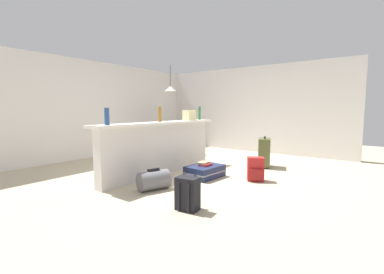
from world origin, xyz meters
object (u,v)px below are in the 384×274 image
at_px(book_stack, 204,164).
at_px(bottle_green, 199,113).
at_px(bottle_amber, 160,114).
at_px(grocery_bag, 189,115).
at_px(bottle_blue, 107,116).
at_px(dining_table, 170,131).
at_px(pendant_lamp, 170,89).
at_px(backpack_red, 256,170).
at_px(backpack_black, 188,194).
at_px(dining_chair_near_partition, 184,137).
at_px(suitcase_flat_navy, 205,171).
at_px(suitcase_upright_olive, 264,152).
at_px(duffel_bag_grey, 154,180).

bearing_deg(book_stack, bottle_green, 39.67).
relative_size(bottle_amber, grocery_bag, 1.13).
bearing_deg(bottle_blue, book_stack, -27.86).
xyz_separation_m(dining_table, pendant_lamp, (0.10, 0.07, 1.19)).
bearing_deg(dining_table, bottle_amber, -143.02).
bearing_deg(bottle_blue, backpack_red, -41.92).
xyz_separation_m(bottle_blue, backpack_black, (0.06, -1.54, -0.95)).
bearing_deg(dining_chair_near_partition, pendant_lamp, 74.94).
distance_m(backpack_black, book_stack, 1.63).
distance_m(bottle_green, suitcase_flat_navy, 1.65).
distance_m(backpack_black, backpack_red, 1.79).
bearing_deg(bottle_amber, backpack_red, -68.58).
height_order(suitcase_flat_navy, backpack_black, backpack_black).
xyz_separation_m(bottle_green, dining_chair_near_partition, (0.59, 0.94, -0.65)).
bearing_deg(backpack_red, bottle_blue, 138.08).
bearing_deg(bottle_green, grocery_bag, 178.15).
bearing_deg(book_stack, bottle_blue, 152.14).
bearing_deg(bottle_amber, suitcase_upright_olive, -36.47).
bearing_deg(suitcase_upright_olive, backpack_black, -176.23).
bearing_deg(suitcase_upright_olive, bottle_green, 111.90).
distance_m(dining_table, backpack_black, 4.35).
distance_m(grocery_bag, suitcase_flat_navy, 1.45).
height_order(grocery_bag, backpack_red, grocery_bag).
bearing_deg(suitcase_flat_navy, bottle_green, 40.02).
height_order(dining_chair_near_partition, suitcase_flat_navy, dining_chair_near_partition).
xyz_separation_m(bottle_blue, bottle_amber, (1.19, 0.02, 0.01)).
distance_m(bottle_blue, duffel_bag_grey, 1.23).
height_order(dining_table, pendant_lamp, pendant_lamp).
bearing_deg(pendant_lamp, bottle_amber, -143.03).
distance_m(pendant_lamp, suitcase_upright_olive, 3.28).
relative_size(dining_table, book_stack, 4.73).
bearing_deg(book_stack, pendant_lamp, 53.71).
bearing_deg(duffel_bag_grey, suitcase_upright_olive, -15.93).
height_order(bottle_blue, dining_table, bottle_blue).
distance_m(bottle_green, book_stack, 1.56).
xyz_separation_m(pendant_lamp, suitcase_upright_olive, (-0.21, -2.91, -1.51)).
xyz_separation_m(backpack_red, book_stack, (-0.34, 0.86, 0.05)).
relative_size(backpack_black, duffel_bag_grey, 0.76).
height_order(grocery_bag, pendant_lamp, pendant_lamp).
bearing_deg(bottle_amber, pendant_lamp, 36.97).
bearing_deg(suitcase_flat_navy, pendant_lamp, 53.85).
bearing_deg(dining_table, bottle_blue, -154.64).
height_order(grocery_bag, backpack_black, grocery_bag).
height_order(suitcase_flat_navy, duffel_bag_grey, duffel_bag_grey).
bearing_deg(bottle_amber, bottle_blue, -179.14).
distance_m(dining_chair_near_partition, pendant_lamp, 1.47).
relative_size(bottle_blue, dining_table, 0.24).
distance_m(suitcase_flat_navy, backpack_black, 1.63).
bearing_deg(backpack_black, bottle_green, 32.59).
bearing_deg(suitcase_upright_olive, duffel_bag_grey, 164.07).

